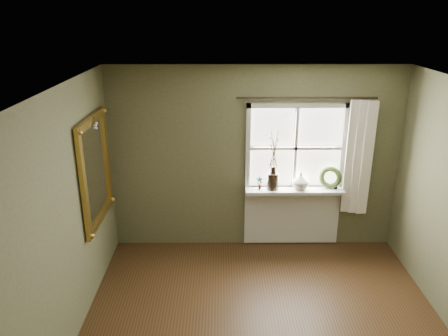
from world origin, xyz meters
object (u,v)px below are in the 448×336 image
(dark_jug, at_px, (273,181))
(gilt_mirror, at_px, (96,170))
(wreath, at_px, (330,180))
(cream_vase, at_px, (301,181))

(dark_jug, height_order, gilt_mirror, gilt_mirror)
(wreath, bearing_deg, cream_vase, -154.46)
(dark_jug, bearing_deg, cream_vase, 0.00)
(dark_jug, relative_size, wreath, 0.74)
(dark_jug, xyz_separation_m, cream_vase, (0.38, 0.00, 0.00))
(gilt_mirror, bearing_deg, dark_jug, 17.33)
(wreath, xyz_separation_m, gilt_mirror, (-3.01, -0.73, 0.42))
(dark_jug, distance_m, wreath, 0.80)
(cream_vase, distance_m, gilt_mirror, 2.72)
(dark_jug, bearing_deg, wreath, 2.86)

